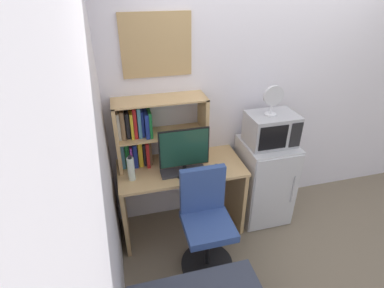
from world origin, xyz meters
name	(u,v)px	position (x,y,z in m)	size (l,w,h in m)	color
wall_back	(299,92)	(0.40, 0.02, 1.30)	(6.40, 0.04, 2.60)	silver
wall_left	(98,250)	(-1.62, -1.60, 1.30)	(0.04, 4.40, 2.60)	silver
desk	(182,187)	(-0.95, -0.29, 0.53)	(1.19, 0.57, 0.78)	tan
hutch_bookshelf	(146,132)	(-1.24, -0.13, 1.11)	(0.84, 0.28, 0.65)	tan
monitor	(184,150)	(-0.95, -0.42, 1.04)	(0.45, 0.16, 0.46)	black
keyboard	(183,171)	(-0.95, -0.38, 0.79)	(0.41, 0.14, 0.02)	#333338
computer_mouse	(217,167)	(-0.63, -0.40, 0.80)	(0.05, 0.09, 0.04)	black
water_bottle	(131,169)	(-1.42, -0.37, 0.89)	(0.06, 0.06, 0.24)	silver
mini_fridge	(264,180)	(-0.05, -0.29, 0.45)	(0.51, 0.54, 0.91)	silver
microwave	(271,129)	(-0.05, -0.29, 1.07)	(0.47, 0.34, 0.31)	#ADADB2
desk_fan	(273,98)	(-0.08, -0.29, 1.39)	(0.19, 0.11, 0.29)	silver
desk_chair	(206,226)	(-0.84, -0.76, 0.44)	(0.48, 0.48, 0.97)	black
wall_corkboard	(156,45)	(-1.08, -0.01, 1.85)	(0.60, 0.02, 0.53)	tan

